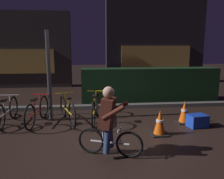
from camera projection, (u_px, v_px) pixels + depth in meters
ground_plane at (106, 135)px, 5.04m from camera, size 40.00×40.00×0.00m
sidewalk_curb at (101, 107)px, 7.18m from camera, size 12.00×0.24×0.12m
hedge_row at (150, 85)px, 8.14m from camera, size 4.80×0.70×1.17m
storefront_left at (16, 50)px, 10.71m from camera, size 5.10×0.54×3.52m
storefront_right at (155, 37)px, 11.94m from camera, size 5.15×0.54×4.87m
street_post at (49, 76)px, 5.87m from camera, size 0.10×0.10×2.32m
parked_bike_left_mid at (7, 111)px, 5.72m from camera, size 0.46×1.50×0.69m
parked_bike_center_left at (37, 111)px, 5.72m from camera, size 0.46×1.53×0.71m
parked_bike_center_right at (67, 110)px, 5.81m from camera, size 0.58×1.52×0.73m
parked_bike_right_mid at (95, 109)px, 5.88m from camera, size 0.46×1.66×0.77m
traffic_cone_near at (160, 123)px, 5.01m from camera, size 0.36×0.36×0.56m
traffic_cone_far at (184, 112)px, 5.81m from camera, size 0.36×0.36×0.57m
blue_crate at (197, 121)px, 5.53m from camera, size 0.49×0.39×0.30m
cyclist at (109, 121)px, 4.01m from camera, size 1.13×0.64×1.25m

